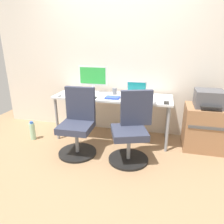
# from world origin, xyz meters

# --- Properties ---
(ground_plane) EXTENTS (5.28, 5.28, 0.00)m
(ground_plane) POSITION_xyz_m (0.00, 0.00, 0.00)
(ground_plane) COLOR #9E7A56
(back_wall) EXTENTS (4.40, 0.04, 2.60)m
(back_wall) POSITION_xyz_m (0.00, 0.38, 1.30)
(back_wall) COLOR silver
(back_wall) RESTS_ON ground
(desk) EXTENTS (1.83, 0.61, 0.72)m
(desk) POSITION_xyz_m (0.00, 0.00, 0.66)
(desk) COLOR silver
(desk) RESTS_ON ground
(office_chair_left) EXTENTS (0.54, 0.54, 0.94)m
(office_chair_left) POSITION_xyz_m (-0.37, -0.56, 0.42)
(office_chair_left) COLOR black
(office_chair_left) RESTS_ON ground
(office_chair_right) EXTENTS (0.56, 0.56, 0.94)m
(office_chair_right) POSITION_xyz_m (0.39, -0.57, 0.42)
(office_chair_right) COLOR black
(office_chair_right) RESTS_ON ground
(side_cabinet) EXTENTS (0.58, 0.51, 0.65)m
(side_cabinet) POSITION_xyz_m (1.40, -0.00, 0.32)
(side_cabinet) COLOR #996B47
(side_cabinet) RESTS_ON ground
(printer) EXTENTS (0.38, 0.40, 0.24)m
(printer) POSITION_xyz_m (1.40, -0.00, 0.77)
(printer) COLOR #515156
(printer) RESTS_ON side_cabinet
(water_bottle_on_floor) EXTENTS (0.09, 0.09, 0.31)m
(water_bottle_on_floor) POSITION_xyz_m (-1.26, -0.37, 0.15)
(water_bottle_on_floor) COLOR #A5D8B2
(water_bottle_on_floor) RESTS_ON ground
(desktop_monitor) EXTENTS (0.48, 0.18, 0.43)m
(desktop_monitor) POSITION_xyz_m (-0.37, 0.16, 0.97)
(desktop_monitor) COLOR silver
(desktop_monitor) RESTS_ON desk
(open_laptop) EXTENTS (0.31, 0.26, 0.23)m
(open_laptop) POSITION_xyz_m (0.36, 0.04, 0.78)
(open_laptop) COLOR silver
(open_laptop) RESTS_ON desk
(keyboard_by_monitor) EXTENTS (0.34, 0.12, 0.02)m
(keyboard_by_monitor) POSITION_xyz_m (-0.38, -0.22, 0.73)
(keyboard_by_monitor) COLOR #2D2D2D
(keyboard_by_monitor) RESTS_ON desk
(keyboard_by_laptop) EXTENTS (0.34, 0.12, 0.02)m
(keyboard_by_laptop) POSITION_xyz_m (0.38, -0.22, 0.73)
(keyboard_by_laptop) COLOR #2D2D2D
(keyboard_by_laptop) RESTS_ON desk
(mouse_by_monitor) EXTENTS (0.06, 0.10, 0.03)m
(mouse_by_monitor) POSITION_xyz_m (0.66, -0.23, 0.74)
(mouse_by_monitor) COLOR #B7B7B7
(mouse_by_monitor) RESTS_ON desk
(mouse_by_laptop) EXTENTS (0.06, 0.10, 0.03)m
(mouse_by_laptop) POSITION_xyz_m (-0.80, -0.23, 0.74)
(mouse_by_laptop) COLOR #B7B7B7
(mouse_by_laptop) RESTS_ON desk
(coffee_mug) EXTENTS (0.08, 0.08, 0.09)m
(coffee_mug) POSITION_xyz_m (-0.37, -0.09, 0.77)
(coffee_mug) COLOR blue
(coffee_mug) RESTS_ON desk
(pen_cup) EXTENTS (0.07, 0.07, 0.10)m
(pen_cup) POSITION_xyz_m (0.01, 0.09, 0.77)
(pen_cup) COLOR slate
(pen_cup) RESTS_ON desk
(phone_near_laptop) EXTENTS (0.07, 0.14, 0.01)m
(phone_near_laptop) POSITION_xyz_m (0.82, -0.21, 0.73)
(phone_near_laptop) COLOR black
(phone_near_laptop) RESTS_ON desk
(phone_near_monitor) EXTENTS (0.07, 0.14, 0.01)m
(phone_near_monitor) POSITION_xyz_m (-0.50, -0.05, 0.73)
(phone_near_monitor) COLOR black
(phone_near_monitor) RESTS_ON desk
(notebook) EXTENTS (0.21, 0.15, 0.03)m
(notebook) POSITION_xyz_m (0.03, -0.15, 0.74)
(notebook) COLOR blue
(notebook) RESTS_ON desk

